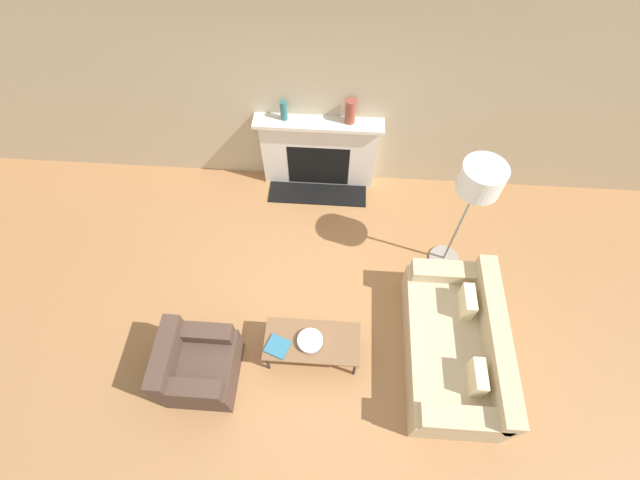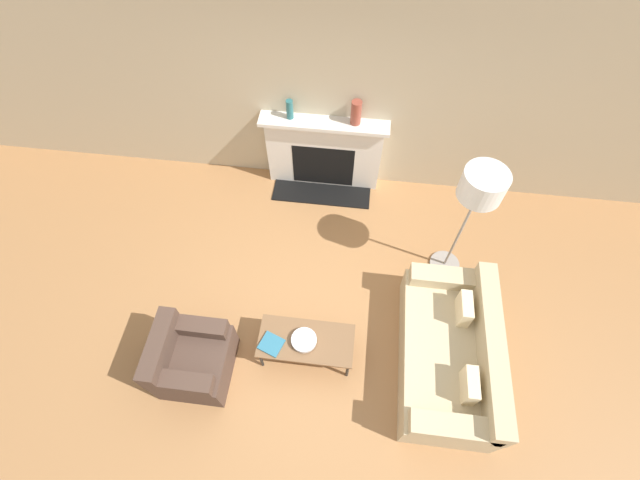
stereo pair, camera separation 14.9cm
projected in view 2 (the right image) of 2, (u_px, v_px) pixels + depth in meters
The scene contains 11 objects.
ground_plane at pixel (304, 335), 5.05m from camera, with size 18.00×18.00×0.00m, color #A87547.
wall_back at pixel (329, 93), 5.23m from camera, with size 18.00×0.06×2.90m.
fireplace at pixel (324, 154), 5.91m from camera, with size 1.68×0.59×1.13m.
couch at pixel (451, 353), 4.64m from camera, with size 0.95×1.82×0.77m.
armchair_near at pixel (191, 360), 4.58m from camera, with size 0.74×0.76×0.77m.
coffee_table at pixel (306, 341), 4.64m from camera, with size 1.04×0.49×0.40m.
bowl at pixel (304, 340), 4.57m from camera, with size 0.28×0.28×0.06m.
book at pixel (271, 344), 4.57m from camera, with size 0.29×0.28×0.02m.
floor_lamp at pixel (480, 192), 4.34m from camera, with size 0.46×0.46×1.75m.
mantel_vase_left at pixel (290, 109), 5.35m from camera, with size 0.09×0.09×0.26m.
mantel_vase_center_left at pixel (356, 113), 5.27m from camera, with size 0.13×0.13×0.33m.
Camera 2 is at (0.41, -1.77, 4.85)m, focal length 24.00 mm.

